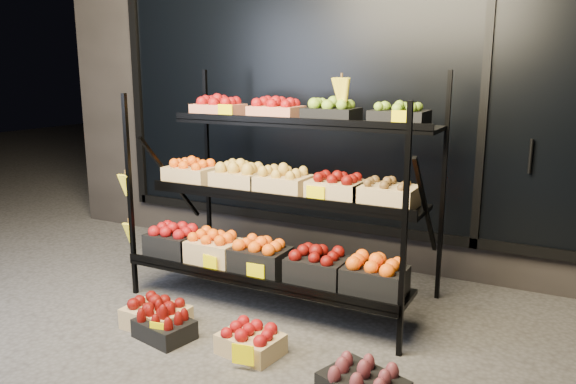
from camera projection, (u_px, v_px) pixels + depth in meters
The scene contains 8 objects.
ground at pixel (237, 331), 3.64m from camera, with size 24.00×24.00×0.00m, color #514F4C.
building at pixel (376, 60), 5.51m from camera, with size 6.00×2.08×3.50m.
display_rack at pixel (279, 195), 4.00m from camera, with size 2.18×1.02×1.72m.
tag_floor_a at pixel (160, 338), 3.42m from camera, with size 0.13×0.01×0.12m, color #FFE800.
tag_floor_b at pixel (243, 361), 3.15m from camera, with size 0.13×0.01×0.12m, color #FFE800.
floor_crate_left at pixel (156, 314), 3.68m from camera, with size 0.40×0.30×0.20m.
floor_crate_midleft at pixel (164, 325), 3.54m from camera, with size 0.39×0.32×0.18m.
floor_crate_midright at pixel (251, 340), 3.34m from camera, with size 0.39×0.31×0.19m.
Camera 1 is at (1.85, -2.83, 1.67)m, focal length 35.00 mm.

